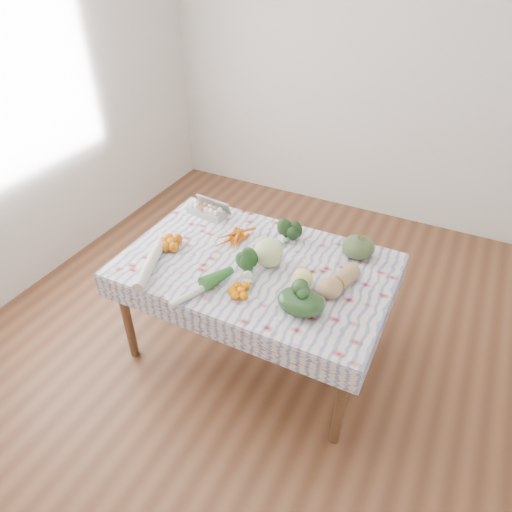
% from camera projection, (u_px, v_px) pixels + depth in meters
% --- Properties ---
extents(ground, '(4.50, 4.50, 0.00)m').
position_uv_depth(ground, '(256.00, 347.00, 3.29)').
color(ground, brown).
rests_on(ground, ground).
extents(wall_back, '(4.00, 0.04, 2.80)m').
position_uv_depth(wall_back, '(369.00, 70.00, 4.07)').
color(wall_back, white).
rests_on(wall_back, ground).
extents(dining_table, '(1.60, 1.00, 0.75)m').
position_uv_depth(dining_table, '(256.00, 274.00, 2.88)').
color(dining_table, brown).
rests_on(dining_table, ground).
extents(tablecloth, '(1.66, 1.06, 0.01)m').
position_uv_depth(tablecloth, '(256.00, 264.00, 2.84)').
color(tablecloth, silver).
rests_on(tablecloth, dining_table).
extents(egg_carton, '(0.30, 0.15, 0.08)m').
position_uv_depth(egg_carton, '(206.00, 211.00, 3.27)').
color(egg_carton, '#9E9F99').
rests_on(egg_carton, tablecloth).
extents(carrot_bunch, '(0.26, 0.24, 0.04)m').
position_uv_depth(carrot_bunch, '(235.00, 237.00, 3.04)').
color(carrot_bunch, '#D55805').
rests_on(carrot_bunch, tablecloth).
extents(kale_bunch, '(0.20, 0.19, 0.14)m').
position_uv_depth(kale_bunch, '(287.00, 233.00, 2.99)').
color(kale_bunch, '#1B3516').
rests_on(kale_bunch, tablecloth).
extents(kabocha_squash, '(0.25, 0.25, 0.13)m').
position_uv_depth(kabocha_squash, '(358.00, 247.00, 2.86)').
color(kabocha_squash, '#43582F').
rests_on(kabocha_squash, tablecloth).
extents(cabbage, '(0.24, 0.24, 0.18)m').
position_uv_depth(cabbage, '(268.00, 253.00, 2.77)').
color(cabbage, '#CADD90').
rests_on(cabbage, tablecloth).
extents(butternut_squash, '(0.21, 0.32, 0.14)m').
position_uv_depth(butternut_squash, '(339.00, 280.00, 2.60)').
color(butternut_squash, tan).
rests_on(butternut_squash, tablecloth).
extents(orange_cluster, '(0.28, 0.28, 0.07)m').
position_uv_depth(orange_cluster, '(171.00, 243.00, 2.95)').
color(orange_cluster, '#D3600A').
rests_on(orange_cluster, tablecloth).
extents(broccoli, '(0.20, 0.20, 0.11)m').
position_uv_depth(broccoli, '(246.00, 268.00, 2.71)').
color(broccoli, '#1D481C').
rests_on(broccoli, tablecloth).
extents(mandarin_cluster, '(0.22, 0.22, 0.05)m').
position_uv_depth(mandarin_cluster, '(241.00, 290.00, 2.59)').
color(mandarin_cluster, '#FF7E00').
rests_on(mandarin_cluster, tablecloth).
extents(grapefruit, '(0.13, 0.13, 0.12)m').
position_uv_depth(grapefruit, '(302.00, 279.00, 2.62)').
color(grapefruit, '#ECEE74').
rests_on(grapefruit, tablecloth).
extents(spinach_bag, '(0.27, 0.22, 0.12)m').
position_uv_depth(spinach_bag, '(301.00, 302.00, 2.47)').
color(spinach_bag, '#1A3718').
rests_on(spinach_bag, tablecloth).
extents(daikon, '(0.22, 0.47, 0.07)m').
position_uv_depth(daikon, '(150.00, 264.00, 2.77)').
color(daikon, beige).
rests_on(daikon, tablecloth).
extents(leek, '(0.20, 0.41, 0.05)m').
position_uv_depth(leek, '(201.00, 289.00, 2.60)').
color(leek, silver).
rests_on(leek, tablecloth).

